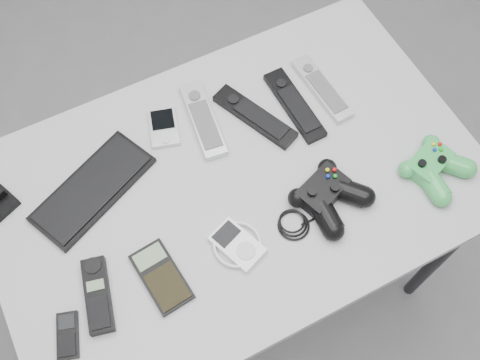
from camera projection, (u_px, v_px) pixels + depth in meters
name	position (u px, v px, depth m)	size (l,w,h in m)	color
floor	(242.00, 272.00, 1.96)	(3.50, 3.50, 0.00)	slate
desk	(235.00, 193.00, 1.34)	(1.12, 0.72, 0.75)	#A1A2A4
pda_keyboard	(93.00, 189.00, 1.27)	(0.29, 0.12, 0.02)	black
pda	(164.00, 128.00, 1.34)	(0.07, 0.10, 0.02)	silver
remote_silver_a	(203.00, 119.00, 1.35)	(0.05, 0.22, 0.02)	silver
remote_black_a	(255.00, 116.00, 1.35)	(0.05, 0.22, 0.02)	black
remote_black_b	(295.00, 105.00, 1.37)	(0.05, 0.22, 0.02)	black
remote_silver_b	(322.00, 88.00, 1.39)	(0.05, 0.21, 0.02)	#BBBBC2
mobile_phone	(68.00, 335.00, 1.12)	(0.04, 0.09, 0.02)	black
cordless_handset	(98.00, 295.00, 1.15)	(0.05, 0.16, 0.02)	black
calculator	(161.00, 277.00, 1.18)	(0.08, 0.15, 0.02)	black
mp3_player	(237.00, 244.00, 1.20)	(0.11, 0.11, 0.02)	white
controller_black	(328.00, 195.00, 1.24)	(0.27, 0.17, 0.05)	black
controller_green	(435.00, 166.00, 1.27)	(0.14, 0.15, 0.05)	#258930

